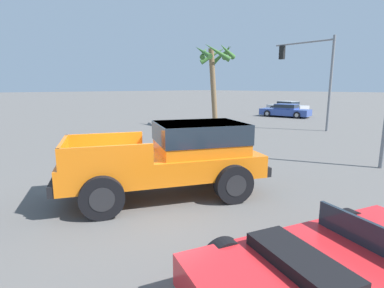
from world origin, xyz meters
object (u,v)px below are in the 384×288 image
at_px(parked_car_blue, 285,110).
at_px(palm_tree_tall, 215,63).
at_px(orange_pickup_truck, 177,154).
at_px(red_convertible_car, 338,269).
at_px(parked_car_silver, 287,107).
at_px(traffic_light_crosswalk, 309,66).

height_order(parked_car_blue, palm_tree_tall, palm_tree_tall).
relative_size(parked_car_blue, palm_tree_tall, 0.82).
height_order(orange_pickup_truck, red_convertible_car, orange_pickup_truck).
distance_m(red_convertible_car, palm_tree_tall, 17.94).
bearing_deg(orange_pickup_truck, parked_car_silver, 139.93).
distance_m(red_convertible_car, parked_car_silver, 30.90).
bearing_deg(palm_tree_tall, orange_pickup_truck, -50.28).
bearing_deg(parked_car_blue, traffic_light_crosswalk, -151.70).
relative_size(red_convertible_car, parked_car_silver, 1.01).
distance_m(red_convertible_car, parked_car_blue, 25.26).
bearing_deg(parked_car_silver, traffic_light_crosswalk, -141.44).
bearing_deg(parked_car_blue, parked_car_silver, 17.24).
xyz_separation_m(parked_car_blue, palm_tree_tall, (0.27, -9.88, 3.74)).
bearing_deg(palm_tree_tall, traffic_light_crosswalk, 38.19).
distance_m(parked_car_silver, palm_tree_tall, 15.59).
relative_size(parked_car_silver, palm_tree_tall, 0.77).
height_order(red_convertible_car, parked_car_silver, parked_car_silver).
distance_m(orange_pickup_truck, parked_car_silver, 27.96).
height_order(parked_car_silver, traffic_light_crosswalk, traffic_light_crosswalk).
bearing_deg(palm_tree_tall, parked_car_silver, 101.36).
xyz_separation_m(traffic_light_crosswalk, palm_tree_tall, (-4.81, -3.78, 0.24)).
xyz_separation_m(orange_pickup_truck, palm_tree_tall, (-8.75, 10.53, 3.26)).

